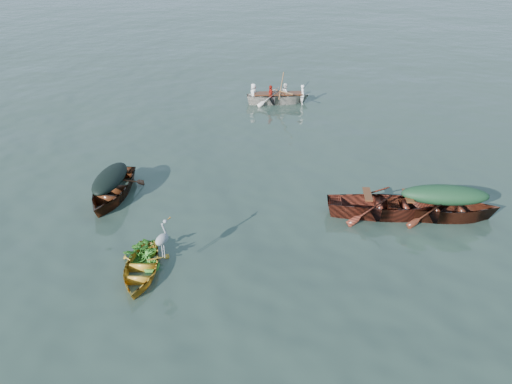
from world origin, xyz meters
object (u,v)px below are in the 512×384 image
green_tarp_boat (441,218)px  rowed_boat (278,103)px  heron (163,244)px  yellow_dinghy (141,275)px  dark_covered_boat (113,198)px  open_wooden_boat (385,216)px

green_tarp_boat → rowed_boat: bearing=26.3°
heron → rowed_boat: bearing=75.6°
green_tarp_boat → yellow_dinghy: bearing=112.8°
dark_covered_boat → green_tarp_boat: 9.35m
dark_covered_boat → green_tarp_boat: bearing=-2.1°
yellow_dinghy → heron: bearing=5.2°
heron → yellow_dinghy: bearing=-174.8°
dark_covered_boat → heron: 4.30m
open_wooden_boat → green_tarp_boat: bearing=-89.8°
yellow_dinghy → rowed_boat: 13.22m
yellow_dinghy → dark_covered_boat: bearing=112.4°
dark_covered_boat → rowed_boat: 10.41m
open_wooden_boat → yellow_dinghy: bearing=118.0°
green_tarp_boat → heron: heron is taller
dark_covered_boat → heron: bearing=-54.5°
yellow_dinghy → open_wooden_boat: bearing=22.4°
green_tarp_boat → open_wooden_boat: bearing=90.0°
heron → open_wooden_boat: bearing=24.0°
dark_covered_boat → heron: size_ratio=4.06×
open_wooden_boat → heron: size_ratio=4.86×
dark_covered_boat → green_tarp_boat: (8.73, 3.33, 0.00)m
yellow_dinghy → dark_covered_boat: size_ratio=0.70×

